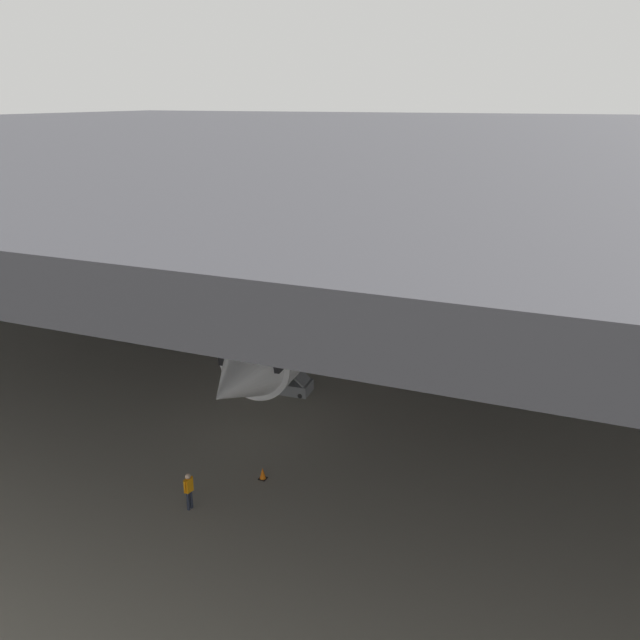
{
  "coord_description": "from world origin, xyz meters",
  "views": [
    {
      "loc": [
        18.89,
        -42.95,
        17.13
      ],
      "look_at": [
        2.97,
        -4.49,
        2.69
      ],
      "focal_mm": 36.07,
      "sensor_mm": 36.0,
      "label": 1
    }
  ],
  "objects": [
    {
      "name": "baggage_tug",
      "position": [
        -2.09,
        11.17,
        0.53
      ],
      "size": [
        1.39,
        2.26,
        0.9
      ],
      "color": "yellow",
      "rests_on": "ground_plane"
    },
    {
      "name": "airplane_distant",
      "position": [
        -21.09,
        37.17,
        3.25
      ],
      "size": [
        32.57,
        31.53,
        10.36
      ],
      "color": "white",
      "rests_on": "ground_plane"
    },
    {
      "name": "airplane_main",
      "position": [
        2.67,
        0.6,
        3.62
      ],
      "size": [
        38.62,
        40.0,
        12.37
      ],
      "color": "white",
      "rests_on": "ground_plane"
    },
    {
      "name": "traffic_cone_orange",
      "position": [
        6.31,
        -19.66,
        0.29
      ],
      "size": [
        0.36,
        0.36,
        0.6
      ],
      "color": "black",
      "rests_on": "ground_plane"
    },
    {
      "name": "crew_worker_by_stairs",
      "position": [
        0.82,
        -7.51,
        0.92
      ],
      "size": [
        0.31,
        0.53,
        1.62
      ],
      "color": "#232838",
      "rests_on": "ground_plane"
    },
    {
      "name": "hangar_structure",
      "position": [
        -0.07,
        13.77,
        14.23
      ],
      "size": [
        121.0,
        99.0,
        14.85
      ],
      "color": "#4C4F54",
      "rests_on": "ground_plane"
    },
    {
      "name": "boarding_stairs",
      "position": [
        2.64,
        -10.46,
        0.75
      ],
      "size": [
        4.46,
        1.74,
        4.85
      ],
      "color": "slate",
      "rests_on": "ground_plane"
    },
    {
      "name": "ground_plane",
      "position": [
        0.0,
        0.0,
        0.0
      ],
      "size": [
        110.0,
        110.0,
        0.0
      ],
      "primitive_type": "plane",
      "color": "gray"
    },
    {
      "name": "crew_worker_near_nose",
      "position": [
        4.43,
        -22.97,
        1.02
      ],
      "size": [
        0.29,
        0.54,
        1.77
      ],
      "color": "#232838",
      "rests_on": "ground_plane"
    }
  ]
}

